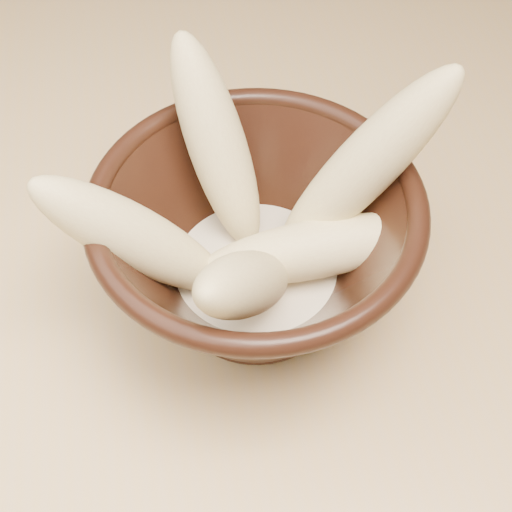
% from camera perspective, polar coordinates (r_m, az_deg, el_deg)
% --- Properties ---
extents(table, '(1.20, 0.80, 0.75)m').
position_cam_1_polar(table, '(0.69, 9.74, 2.02)').
color(table, tan).
rests_on(table, ground).
extents(bowl, '(0.22, 0.22, 0.12)m').
position_cam_1_polar(bowl, '(0.48, -0.00, 0.73)').
color(bowl, black).
rests_on(bowl, table).
extents(milk_puddle, '(0.12, 0.12, 0.02)m').
position_cam_1_polar(milk_puddle, '(0.50, 0.00, -1.31)').
color(milk_puddle, beige).
rests_on(milk_puddle, bowl).
extents(banana_upright, '(0.08, 0.12, 0.15)m').
position_cam_1_polar(banana_upright, '(0.49, -3.14, 8.90)').
color(banana_upright, tan).
rests_on(banana_upright, bowl).
extents(banana_left, '(0.14, 0.05, 0.14)m').
position_cam_1_polar(banana_left, '(0.45, -9.65, 1.45)').
color(banana_left, tan).
rests_on(banana_left, bowl).
extents(banana_right, '(0.13, 0.04, 0.17)m').
position_cam_1_polar(banana_right, '(0.47, 8.54, 6.96)').
color(banana_right, tan).
rests_on(banana_right, bowl).
extents(banana_across, '(0.16, 0.04, 0.05)m').
position_cam_1_polar(banana_across, '(0.48, 4.77, 0.56)').
color(banana_across, tan).
rests_on(banana_across, bowl).
extents(banana_front, '(0.10, 0.13, 0.13)m').
position_cam_1_polar(banana_front, '(0.43, -0.85, -2.23)').
color(banana_front, tan).
rests_on(banana_front, bowl).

